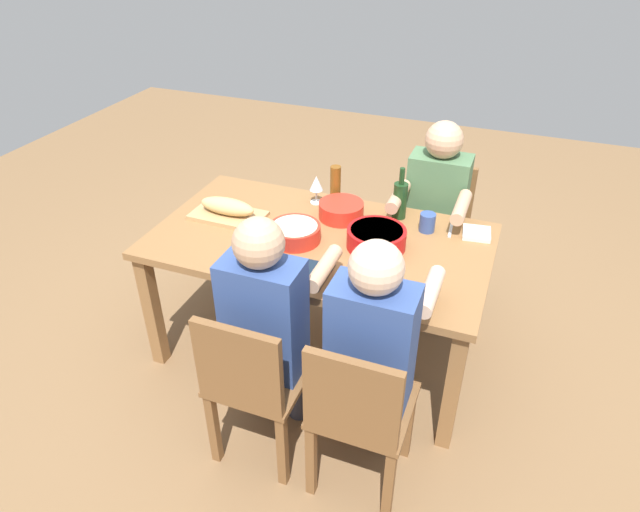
{
  "coord_description": "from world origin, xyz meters",
  "views": [
    {
      "loc": [
        0.88,
        -2.3,
        2.24
      ],
      "look_at": [
        0.0,
        0.0,
        0.63
      ],
      "focal_mm": 31.47,
      "sensor_mm": 36.0,
      "label": 1
    }
  ],
  "objects_px": {
    "wine_bottle": "(400,199)",
    "serving_bowl_fruit": "(341,209)",
    "dining_table": "(320,252)",
    "napkin_stack": "(477,233)",
    "serving_bowl_salad": "(376,237)",
    "wine_glass": "(316,184)",
    "chair_near_right": "(358,412)",
    "serving_bowl_pasta": "(295,232)",
    "cup_far_right": "(427,222)",
    "diner_far_right": "(435,207)",
    "beer_bottle": "(335,185)",
    "chair_far_right": "(437,225)",
    "diner_near_center": "(268,316)",
    "diner_near_right": "(374,343)",
    "bread_loaf": "(227,206)",
    "cutting_board": "(228,215)",
    "chair_near_center": "(252,381)"
  },
  "relations": [
    {
      "from": "diner_near_center",
      "to": "serving_bowl_pasta",
      "type": "bearing_deg",
      "value": 101.37
    },
    {
      "from": "wine_bottle",
      "to": "bread_loaf",
      "type": "bearing_deg",
      "value": -159.1
    },
    {
      "from": "serving_bowl_pasta",
      "to": "chair_near_center",
      "type": "bearing_deg",
      "value": -81.4
    },
    {
      "from": "serving_bowl_salad",
      "to": "wine_glass",
      "type": "height_order",
      "value": "wine_glass"
    },
    {
      "from": "bread_loaf",
      "to": "beer_bottle",
      "type": "bearing_deg",
      "value": 37.51
    },
    {
      "from": "dining_table",
      "to": "serving_bowl_salad",
      "type": "relative_size",
      "value": 5.82
    },
    {
      "from": "cutting_board",
      "to": "napkin_stack",
      "type": "height_order",
      "value": "napkin_stack"
    },
    {
      "from": "serving_bowl_fruit",
      "to": "serving_bowl_salad",
      "type": "xyz_separation_m",
      "value": [
        0.26,
        -0.22,
        0.01
      ]
    },
    {
      "from": "dining_table",
      "to": "napkin_stack",
      "type": "bearing_deg",
      "value": 22.9
    },
    {
      "from": "napkin_stack",
      "to": "beer_bottle",
      "type": "bearing_deg",
      "value": 173.9
    },
    {
      "from": "dining_table",
      "to": "wine_glass",
      "type": "distance_m",
      "value": 0.44
    },
    {
      "from": "wine_bottle",
      "to": "napkin_stack",
      "type": "relative_size",
      "value": 2.07
    },
    {
      "from": "chair_near_center",
      "to": "bread_loaf",
      "type": "height_order",
      "value": "same"
    },
    {
      "from": "serving_bowl_fruit",
      "to": "bread_loaf",
      "type": "distance_m",
      "value": 0.62
    },
    {
      "from": "serving_bowl_salad",
      "to": "chair_far_right",
      "type": "bearing_deg",
      "value": 76.96
    },
    {
      "from": "chair_near_right",
      "to": "diner_near_center",
      "type": "xyz_separation_m",
      "value": [
        -0.47,
        0.18,
        0.21
      ]
    },
    {
      "from": "cutting_board",
      "to": "beer_bottle",
      "type": "distance_m",
      "value": 0.62
    },
    {
      "from": "chair_far_right",
      "to": "wine_bottle",
      "type": "xyz_separation_m",
      "value": [
        -0.15,
        -0.45,
        0.37
      ]
    },
    {
      "from": "diner_near_right",
      "to": "diner_near_center",
      "type": "height_order",
      "value": "same"
    },
    {
      "from": "dining_table",
      "to": "bread_loaf",
      "type": "distance_m",
      "value": 0.57
    },
    {
      "from": "chair_near_right",
      "to": "serving_bowl_pasta",
      "type": "height_order",
      "value": "chair_near_right"
    },
    {
      "from": "serving_bowl_fruit",
      "to": "cutting_board",
      "type": "bearing_deg",
      "value": -159.59
    },
    {
      "from": "chair_near_center",
      "to": "serving_bowl_fruit",
      "type": "height_order",
      "value": "chair_near_center"
    },
    {
      "from": "diner_near_center",
      "to": "diner_near_right",
      "type": "bearing_deg",
      "value": 0.0
    },
    {
      "from": "bread_loaf",
      "to": "wine_glass",
      "type": "relative_size",
      "value": 1.93
    },
    {
      "from": "dining_table",
      "to": "serving_bowl_fruit",
      "type": "relative_size",
      "value": 7.05
    },
    {
      "from": "wine_bottle",
      "to": "napkin_stack",
      "type": "height_order",
      "value": "wine_bottle"
    },
    {
      "from": "beer_bottle",
      "to": "serving_bowl_salad",
      "type": "bearing_deg",
      "value": -47.18
    },
    {
      "from": "wine_bottle",
      "to": "serving_bowl_fruit",
      "type": "bearing_deg",
      "value": -158.12
    },
    {
      "from": "cup_far_right",
      "to": "diner_far_right",
      "type": "bearing_deg",
      "value": 93.56
    },
    {
      "from": "diner_near_right",
      "to": "bread_loaf",
      "type": "relative_size",
      "value": 3.75
    },
    {
      "from": "chair_far_right",
      "to": "diner_near_center",
      "type": "bearing_deg",
      "value": -108.34
    },
    {
      "from": "napkin_stack",
      "to": "diner_far_right",
      "type": "bearing_deg",
      "value": 131.71
    },
    {
      "from": "serving_bowl_pasta",
      "to": "beer_bottle",
      "type": "distance_m",
      "value": 0.47
    },
    {
      "from": "chair_near_right",
      "to": "diner_far_right",
      "type": "xyz_separation_m",
      "value": [
        0.0,
        1.43,
        0.21
      ]
    },
    {
      "from": "diner_near_right",
      "to": "wine_bottle",
      "type": "xyz_separation_m",
      "value": [
        -0.15,
        0.98,
        0.15
      ]
    },
    {
      "from": "diner_near_right",
      "to": "beer_bottle",
      "type": "xyz_separation_m",
      "value": [
        -0.54,
        1.02,
        0.15
      ]
    },
    {
      "from": "serving_bowl_salad",
      "to": "beer_bottle",
      "type": "height_order",
      "value": "beer_bottle"
    },
    {
      "from": "dining_table",
      "to": "diner_near_right",
      "type": "bearing_deg",
      "value": -52.74
    },
    {
      "from": "chair_near_right",
      "to": "bread_loaf",
      "type": "distance_m",
      "value": 1.36
    },
    {
      "from": "diner_near_right",
      "to": "wine_bottle",
      "type": "distance_m",
      "value": 1.01
    },
    {
      "from": "diner_near_right",
      "to": "serving_bowl_salad",
      "type": "height_order",
      "value": "diner_near_right"
    },
    {
      "from": "wine_glass",
      "to": "cup_far_right",
      "type": "xyz_separation_m",
      "value": [
        0.65,
        -0.09,
        -0.07
      ]
    },
    {
      "from": "chair_near_right",
      "to": "napkin_stack",
      "type": "distance_m",
      "value": 1.19
    },
    {
      "from": "wine_bottle",
      "to": "cup_far_right",
      "type": "distance_m",
      "value": 0.2
    },
    {
      "from": "chair_far_right",
      "to": "cutting_board",
      "type": "xyz_separation_m",
      "value": [
        -1.02,
        -0.78,
        0.27
      ]
    },
    {
      "from": "bread_loaf",
      "to": "serving_bowl_fruit",
      "type": "bearing_deg",
      "value": 20.41
    },
    {
      "from": "serving_bowl_pasta",
      "to": "cup_far_right",
      "type": "bearing_deg",
      "value": 28.87
    },
    {
      "from": "diner_near_right",
      "to": "cup_far_right",
      "type": "xyz_separation_m",
      "value": [
        0.02,
        0.89,
        0.09
      ]
    },
    {
      "from": "napkin_stack",
      "to": "dining_table",
      "type": "bearing_deg",
      "value": -157.1
    }
  ]
}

